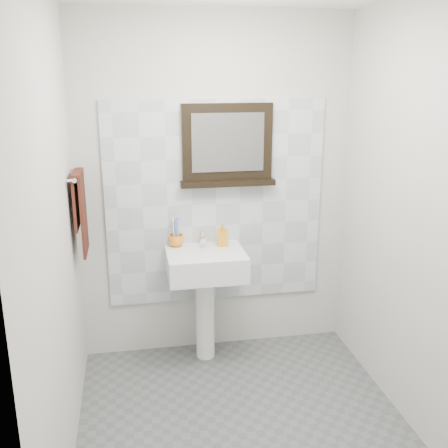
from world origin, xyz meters
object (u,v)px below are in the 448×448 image
Objects in this scene: toothbrush_cup at (176,240)px; framed_mirror at (227,147)px; pedestal_sink at (206,275)px; soap_dispenser at (223,234)px; hand_towel at (80,206)px.

framed_mirror reaches higher than toothbrush_cup.
pedestal_sink is 5.72× the size of soap_dispenser.
toothbrush_cup is at bearing -179.54° from soap_dispenser.
soap_dispenser is 1.03m from hand_towel.
toothbrush_cup is at bearing 142.90° from pedestal_sink.
framed_mirror is at bearing 67.31° from soap_dispenser.
framed_mirror is at bearing 12.61° from hand_towel.
hand_towel is (-0.64, -0.19, 0.33)m from toothbrush_cup.
toothbrush_cup is 0.66× the size of soap_dispenser.
soap_dispenser is at bearing 35.60° from pedestal_sink.
toothbrush_cup is 0.77m from framed_mirror.
pedestal_sink is at bearing -135.90° from framed_mirror.
soap_dispenser is 0.24× the size of framed_mirror.
pedestal_sink is 8.65× the size of toothbrush_cup.
soap_dispenser is at bearing -7.38° from toothbrush_cup.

